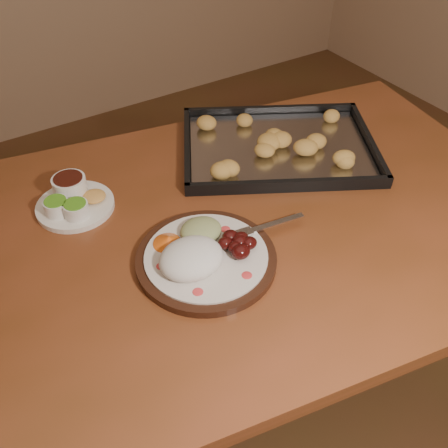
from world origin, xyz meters
TOP-DOWN VIEW (x-y plane):
  - ground at (0.00, 0.00)m, footprint 4.00×4.00m
  - dining_table at (-0.10, 0.09)m, footprint 1.63×1.14m
  - dinner_plate at (-0.19, 0.00)m, footprint 0.39×0.29m
  - condiment_saucer at (-0.35, 0.31)m, footprint 0.18×0.18m
  - baking_tray at (0.19, 0.25)m, footprint 0.61×0.56m

SIDE VIEW (x-z plane):
  - ground at x=0.00m, z-range 0.00..0.00m
  - dining_table at x=-0.10m, z-range 0.28..1.03m
  - baking_tray at x=0.19m, z-range 0.74..0.79m
  - dinner_plate at x=-0.19m, z-range 0.74..0.80m
  - condiment_saucer at x=-0.35m, z-range 0.74..0.80m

